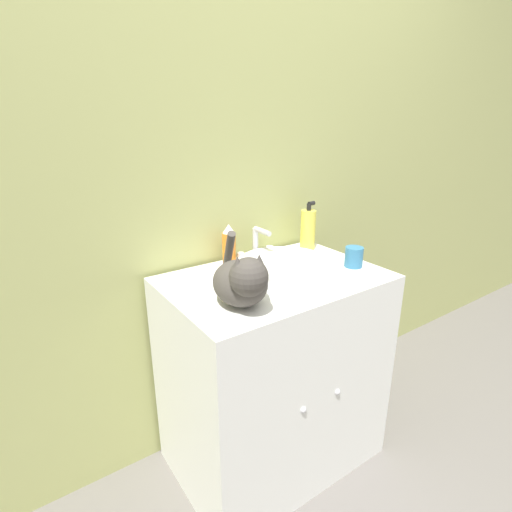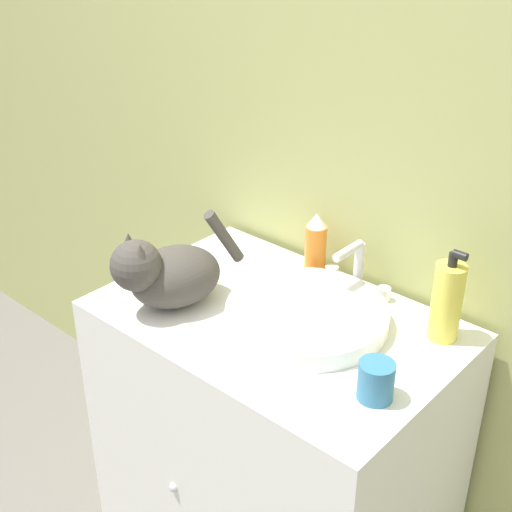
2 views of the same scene
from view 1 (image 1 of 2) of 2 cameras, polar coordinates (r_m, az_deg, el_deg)
ground_plane at (r=1.85m, az=8.32°, el=-30.94°), size 8.00×8.00×0.00m
wall_back at (r=1.66m, az=-3.85°, el=13.55°), size 6.00×0.05×2.50m
vanity_cabinet at (r=1.71m, az=2.56°, el=-16.21°), size 0.82×0.56×0.85m
sink_basin at (r=1.55m, az=4.13°, el=-1.45°), size 0.37×0.37×0.04m
faucet at (r=1.68m, az=0.14°, el=1.71°), size 0.19×0.11×0.14m
cat at (r=1.25m, az=-2.03°, el=-3.53°), size 0.23×0.35×0.21m
soap_bottle at (r=1.80m, az=7.43°, el=3.80°), size 0.07×0.07×0.22m
spray_bottle at (r=1.62m, az=-3.88°, el=1.63°), size 0.05×0.05×0.17m
cup at (r=1.64m, az=13.80°, el=-0.14°), size 0.07×0.07×0.08m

